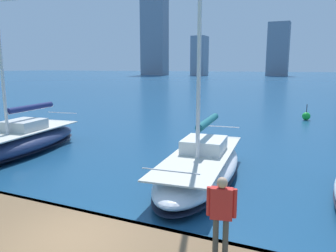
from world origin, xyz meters
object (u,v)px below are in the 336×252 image
Objects in this scene: sailboat_navy at (19,141)px; person_red_shirt at (221,209)px; channel_buoy at (306,116)px; sailboat_teal at (201,164)px.

sailboat_navy is 14.19m from person_red_shirt.
channel_buoy is (-1.04, -24.55, -1.31)m from person_red_shirt.
sailboat_navy is 8.67× the size of channel_buoy.
channel_buoy is at bearing -100.86° from sailboat_teal.
channel_buoy is (-3.54, -18.43, -0.29)m from sailboat_teal.
sailboat_navy is at bearing 53.26° from channel_buoy.
person_red_shirt is 24.61m from channel_buoy.
sailboat_teal is at bearing -179.04° from sailboat_navy.
sailboat_teal is at bearing -67.82° from person_red_shirt.
person_red_shirt is (-2.50, 6.12, 1.02)m from sailboat_teal.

